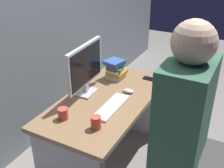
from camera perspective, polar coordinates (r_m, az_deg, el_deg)
name	(u,v)px	position (r m, az deg, el deg)	size (l,w,h in m)	color
ground_plane	(108,161)	(2.87, -0.91, -15.56)	(9.00, 9.00, 0.00)	gray
desk	(107,120)	(2.55, -1.00, -7.33)	(1.36, 0.69, 0.73)	#93704C
office_chair	(187,156)	(2.36, 15.09, -14.12)	(0.52, 0.52, 0.94)	black
person_at_desk	(178,156)	(1.71, 13.34, -14.09)	(0.40, 0.24, 1.64)	#262838
monitor	(85,67)	(2.40, -5.48, 3.49)	(0.54, 0.15, 0.46)	silver
keyboard	(112,107)	(2.29, -0.07, -4.66)	(0.43, 0.13, 0.02)	white
mouse	(128,91)	(2.51, 3.36, -1.43)	(0.06, 0.10, 0.03)	white
cup_near_keyboard	(96,122)	(2.04, -3.32, -7.87)	(0.08, 0.08, 0.10)	#D84C3F
cup_by_monitor	(63,114)	(2.17, -10.00, -5.98)	(0.08, 0.08, 0.09)	#D84C3F
book_stack	(116,69)	(2.75, 0.74, 3.01)	(0.21, 0.20, 0.18)	beige
cell_phone	(150,79)	(2.78, 7.84, 1.04)	(0.07, 0.14, 0.01)	black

